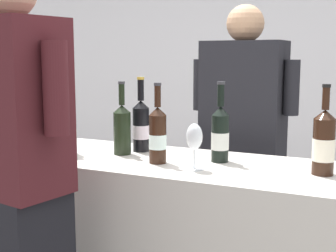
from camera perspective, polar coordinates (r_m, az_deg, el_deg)
name	(u,v)px	position (r m, az deg, el deg)	size (l,w,h in m)	color
wall_back	(286,57)	(4.51, 14.03, 8.09)	(8.00, 0.10, 2.80)	white
wine_bottle_0	(324,143)	(1.89, 18.25, -1.93)	(0.08, 0.08, 0.35)	black
wine_bottle_1	(141,125)	(2.24, -3.27, 0.09)	(0.08, 0.08, 0.35)	black
wine_bottle_2	(122,128)	(2.18, -5.55, -0.21)	(0.08, 0.08, 0.34)	black
wine_bottle_3	(158,135)	(1.99, -1.21, -1.05)	(0.07, 0.07, 0.34)	black
wine_bottle_4	(68,131)	(2.22, -11.96, -0.57)	(0.08, 0.08, 0.30)	black
wine_bottle_5	(220,134)	(2.03, 6.30, -0.93)	(0.08, 0.08, 0.34)	black
wine_bottle_6	(42,122)	(2.47, -14.92, 0.51)	(0.08, 0.08, 0.32)	black
wine_glass	(194,139)	(1.88, 3.20, -1.57)	(0.08, 0.08, 0.19)	silver
ice_bucket	(10,126)	(2.32, -18.45, -0.04)	(0.20, 0.20, 0.25)	silver
person_server	(242,166)	(2.62, 8.90, -4.80)	(0.58, 0.26, 1.68)	black
person_guest	(15,214)	(1.77, -17.92, -10.04)	(0.54, 0.31, 1.74)	black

